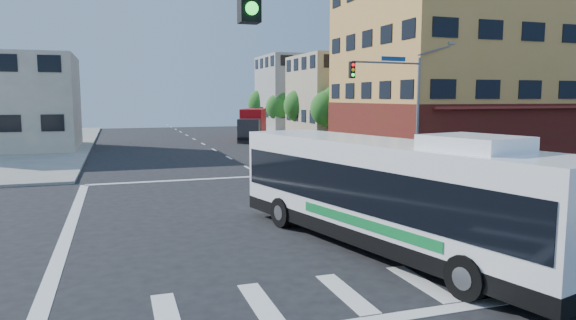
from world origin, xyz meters
name	(u,v)px	position (x,y,z in m)	size (l,w,h in m)	color
ground	(329,211)	(0.00, 0.00, 0.00)	(120.00, 120.00, 0.00)	black
sidewalk_ne	(477,133)	(35.00, 35.00, 0.07)	(50.00, 50.00, 0.15)	gray
corner_building_ne	(463,80)	(19.99, 18.48, 5.89)	(18.10, 15.44, 14.00)	#D6954C
building_east_near	(351,97)	(16.98, 33.98, 4.51)	(12.06, 10.06, 9.00)	tan
building_east_far	(306,93)	(16.98, 47.98, 5.01)	(12.06, 10.06, 10.00)	gray
signal_mast_ne	(397,89)	(9.08, 10.62, 4.98)	(7.91, 1.13, 8.07)	slate
signal_mast_sw	(13,57)	(-9.08, -10.64, 4.98)	(7.91, 1.01, 8.07)	slate
street_tree_a	(330,106)	(11.90, 27.92, 3.59)	(3.60, 3.60, 5.53)	#321F12
street_tree_b	(302,104)	(11.90, 35.92, 3.75)	(3.80, 3.80, 5.79)	#321F12
street_tree_c	(280,105)	(11.90, 43.92, 3.46)	(3.40, 3.40, 5.29)	#321F12
street_tree_d	(263,101)	(11.90, 51.92, 3.88)	(4.00, 4.00, 6.03)	#321F12
transit_bus	(386,191)	(-0.44, -5.22, 1.73)	(5.42, 12.23, 3.54)	black
box_truck	(252,125)	(5.45, 33.01, 1.58)	(4.62, 7.49, 3.26)	#26262B
parked_car	(333,139)	(10.89, 24.77, 0.71)	(1.67, 4.14, 1.41)	#CFC254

